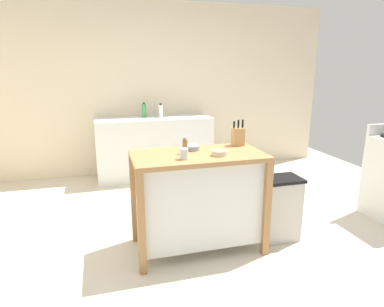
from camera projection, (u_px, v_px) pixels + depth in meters
ground_plane at (205, 247)px, 3.14m from camera, size 6.62×6.62×0.00m
wall_back at (156, 89)px, 5.21m from camera, size 5.62×0.10×2.60m
kitchen_island at (198, 196)px, 3.01m from camera, size 1.16×0.61×0.91m
knife_block at (238, 136)px, 3.20m from camera, size 0.11×0.09×0.25m
bowl_ceramic_small at (219, 153)px, 2.85m from camera, size 0.13×0.13×0.04m
bowl_stoneware_deep at (192, 148)px, 3.03m from camera, size 0.14×0.14×0.04m
drinking_cup at (184, 154)px, 2.73m from camera, size 0.07×0.07×0.09m
pepper_grinder at (185, 145)px, 2.90m from camera, size 0.04×0.04×0.15m
trash_bin at (280, 208)px, 3.23m from camera, size 0.36×0.28×0.63m
sink_counter at (154, 147)px, 5.07m from camera, size 1.71×0.60×0.91m
sink_faucet at (152, 109)px, 5.05m from camera, size 0.02×0.02×0.22m
bottle_spray_cleaner at (161, 111)px, 4.95m from camera, size 0.06×0.06×0.21m
bottle_dish_soap at (144, 110)px, 4.97m from camera, size 0.06×0.06×0.22m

